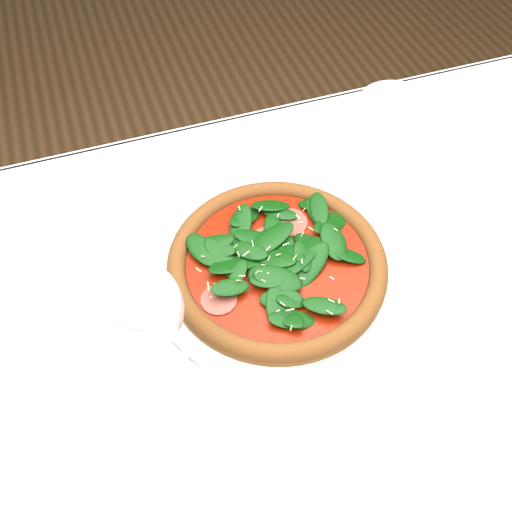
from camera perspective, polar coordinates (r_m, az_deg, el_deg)
name	(u,v)px	position (r m, az deg, el deg)	size (l,w,h in m)	color
ground	(280,485)	(1.43, 2.41, -21.91)	(6.00, 6.00, 0.00)	brown
dining_table	(295,353)	(0.82, 3.95, -9.61)	(1.21, 0.81, 0.75)	silver
plate	(277,270)	(0.76, 2.09, -1.44)	(0.34, 0.34, 0.01)	silver
pizza	(277,262)	(0.75, 2.14, -0.57)	(0.32, 0.32, 0.04)	#965624
wine_glass	(142,310)	(0.57, -11.34, -5.35)	(0.08, 0.08, 0.21)	white
saucer_far	(395,103)	(1.04, 13.77, 14.65)	(0.12, 0.12, 0.01)	silver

